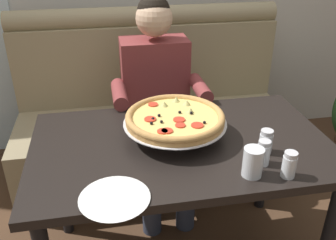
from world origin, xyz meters
The scene contains 9 objects.
booth_bench centered at (0.00, 0.87, 0.40)m, with size 1.83×0.78×1.13m.
dining_table centered at (0.00, 0.00, 0.65)m, with size 1.34×0.81×0.74m.
diner_main centered at (-0.01, 0.61, 0.71)m, with size 0.54×0.64×1.27m.
pizza centered at (-0.02, 0.06, 0.84)m, with size 0.47×0.47×0.13m.
shaker_parmesan centered at (0.33, -0.15, 0.79)m, with size 0.06×0.06×0.11m.
shaker_oregano centered at (0.29, -0.23, 0.79)m, with size 0.05×0.05×0.11m.
shaker_pepper_flakes centered at (0.35, -0.33, 0.79)m, with size 0.06×0.06×0.11m.
plate_near_left centered at (-0.32, -0.34, 0.75)m, with size 0.26×0.26×0.02m.
drinking_glass centered at (0.21, -0.30, 0.80)m, with size 0.08×0.08×0.12m.
Camera 1 is at (-0.33, -1.40, 1.61)m, focal length 39.73 mm.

